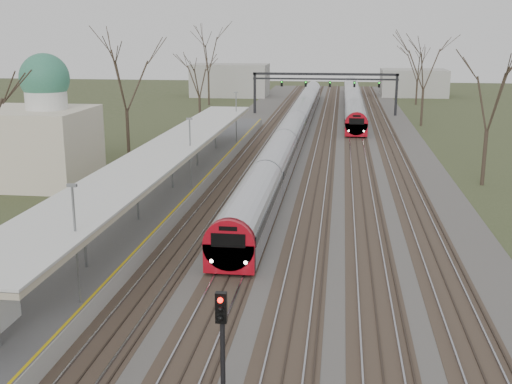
{
  "coord_description": "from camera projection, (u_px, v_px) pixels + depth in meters",
  "views": [
    {
      "loc": [
        2.74,
        -9.38,
        11.89
      ],
      "look_at": [
        -2.46,
        29.69,
        2.0
      ],
      "focal_mm": 45.0,
      "sensor_mm": 36.0,
      "label": 1
    }
  ],
  "objects": [
    {
      "name": "track_bed",
      "position": [
        315.0,
        151.0,
        65.09
      ],
      "size": [
        24.0,
        160.0,
        0.22
      ],
      "color": "#474442",
      "rests_on": "ground"
    },
    {
      "name": "platform",
      "position": [
        185.0,
        184.0,
        49.35
      ],
      "size": [
        3.5,
        69.0,
        1.0
      ],
      "primitive_type": "cube",
      "color": "#9E9B93",
      "rests_on": "ground"
    },
    {
      "name": "canopy",
      "position": [
        168.0,
        150.0,
        44.18
      ],
      "size": [
        4.1,
        50.0,
        3.11
      ],
      "color": "slate",
      "rests_on": "platform"
    },
    {
      "name": "dome_building",
      "position": [
        29.0,
        138.0,
        50.67
      ],
      "size": [
        10.0,
        8.0,
        10.3
      ],
      "color": "beige",
      "rests_on": "ground"
    },
    {
      "name": "signal_gantry",
      "position": [
        325.0,
        81.0,
        92.74
      ],
      "size": [
        21.0,
        0.59,
        6.08
      ],
      "color": "black",
      "rests_on": "ground"
    },
    {
      "name": "tree_west_far",
      "position": [
        125.0,
        75.0,
        58.63
      ],
      "size": [
        5.5,
        5.5,
        11.33
      ],
      "color": "#2D231C",
      "rests_on": "ground"
    },
    {
      "name": "tree_east_far",
      "position": [
        490.0,
        93.0,
        49.08
      ],
      "size": [
        5.0,
        5.0,
        10.3
      ],
      "color": "#2D231C",
      "rests_on": "ground"
    },
    {
      "name": "train_near",
      "position": [
        295.0,
        124.0,
        74.38
      ],
      "size": [
        2.62,
        90.21,
        3.05
      ],
      "color": "#B5B8C0",
      "rests_on": "ground"
    },
    {
      "name": "train_far",
      "position": [
        353.0,
        99.0,
        101.1
      ],
      "size": [
        2.62,
        60.21,
        3.05
      ],
      "color": "#B5B8C0",
      "rests_on": "ground"
    },
    {
      "name": "signal_post",
      "position": [
        222.0,
        332.0,
        20.1
      ],
      "size": [
        0.35,
        0.45,
        4.1
      ],
      "color": "black",
      "rests_on": "ground"
    }
  ]
}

